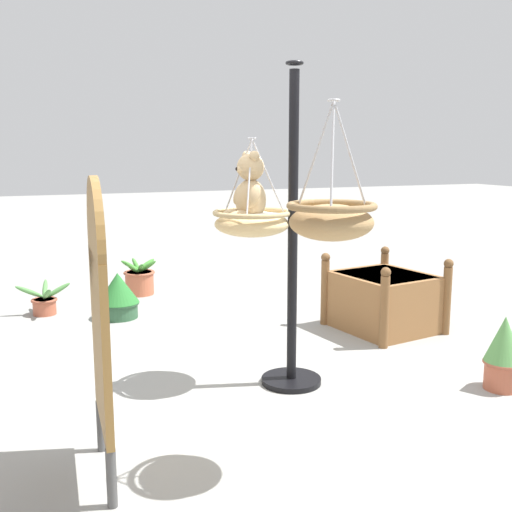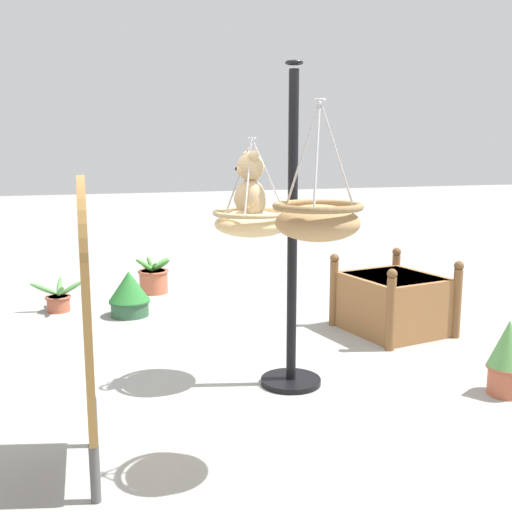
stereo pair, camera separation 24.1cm
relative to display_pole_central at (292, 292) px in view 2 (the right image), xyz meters
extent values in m
plane|color=gray|center=(0.15, 0.20, -0.69)|extent=(40.00, 40.00, 0.00)
cylinder|color=black|center=(0.00, 0.00, 0.42)|extent=(0.07, 0.07, 2.23)
cylinder|color=black|center=(0.00, 0.00, -0.67)|extent=(0.44, 0.44, 0.04)
torus|color=black|center=(0.00, 0.00, 1.58)|extent=(0.12, 0.12, 0.02)
ellipsoid|color=tan|center=(0.15, 0.25, 0.48)|extent=(0.53, 0.53, 0.18)
torus|color=tan|center=(0.15, 0.25, 0.56)|extent=(0.56, 0.56, 0.04)
ellipsoid|color=silver|center=(0.15, 0.25, 0.50)|extent=(0.47, 0.47, 0.15)
cylinder|color=#B7B7BC|center=(0.26, 0.31, 0.82)|extent=(0.23, 0.14, 0.52)
cylinder|color=#B7B7BC|center=(0.04, 0.31, 0.82)|extent=(0.23, 0.14, 0.52)
cylinder|color=#B7B7BC|center=(0.15, 0.13, 0.82)|extent=(0.01, 0.26, 0.52)
torus|color=#B7B7BC|center=(0.15, 0.25, 1.08)|extent=(0.06, 0.06, 0.01)
ellipsoid|color=tan|center=(0.15, 0.26, 0.65)|extent=(0.25, 0.21, 0.30)
sphere|color=tan|center=(0.15, 0.26, 0.88)|extent=(0.23, 0.23, 0.19)
ellipsoid|color=#D9B683|center=(0.15, 0.33, 0.87)|extent=(0.10, 0.08, 0.06)
sphere|color=black|center=(0.15, 0.36, 0.87)|extent=(0.03, 0.03, 0.03)
sphere|color=tan|center=(0.08, 0.26, 0.96)|extent=(0.07, 0.07, 0.07)
sphere|color=tan|center=(0.22, 0.26, 0.96)|extent=(0.07, 0.07, 0.07)
ellipsoid|color=tan|center=(0.02, 0.29, 0.69)|extent=(0.08, 0.14, 0.19)
ellipsoid|color=tan|center=(0.28, 0.29, 0.69)|extent=(0.08, 0.14, 0.19)
ellipsoid|color=tan|center=(0.08, 0.37, 0.55)|extent=(0.09, 0.17, 0.09)
ellipsoid|color=tan|center=(0.22, 0.37, 0.55)|extent=(0.09, 0.17, 0.09)
ellipsoid|color=#A37F51|center=(-1.15, 0.34, 0.64)|extent=(0.43, 0.43, 0.18)
torus|color=olive|center=(-1.15, 0.34, 0.73)|extent=(0.46, 0.46, 0.04)
cylinder|color=#B7B7BC|center=(-1.07, 0.39, 0.98)|extent=(0.19, 0.11, 0.52)
cylinder|color=#B7B7BC|center=(-1.24, 0.39, 0.98)|extent=(0.19, 0.11, 0.52)
cylinder|color=#B7B7BC|center=(-1.15, 0.24, 0.98)|extent=(0.01, 0.21, 0.52)
torus|color=#B7B7BC|center=(-1.15, 0.34, 1.24)|extent=(0.06, 0.06, 0.01)
cube|color=olive|center=(0.90, -1.40, -0.42)|extent=(0.95, 0.89, 0.54)
cube|color=#382819|center=(0.90, -1.40, -0.19)|extent=(0.83, 0.78, 0.06)
cylinder|color=brown|center=(0.43, -1.08, -0.37)|extent=(0.08, 0.08, 0.64)
cylinder|color=brown|center=(1.25, -0.96, -0.37)|extent=(0.08, 0.08, 0.64)
cylinder|color=brown|center=(0.54, -1.84, -0.37)|extent=(0.08, 0.08, 0.64)
cylinder|color=brown|center=(1.37, -1.71, -0.37)|extent=(0.08, 0.08, 0.64)
sphere|color=brown|center=(0.43, -1.08, -0.02)|extent=(0.09, 0.09, 0.09)
sphere|color=brown|center=(1.25, -0.96, -0.02)|extent=(0.09, 0.09, 0.09)
sphere|color=brown|center=(0.54, -1.84, -0.02)|extent=(0.09, 0.09, 0.09)
sphere|color=brown|center=(1.37, -1.71, -0.02)|extent=(0.09, 0.09, 0.09)
cylinder|color=#AD563D|center=(2.66, 1.58, -0.61)|extent=(0.23, 0.23, 0.16)
torus|color=#9C4E37|center=(2.66, 1.58, -0.54)|extent=(0.27, 0.27, 0.03)
cylinder|color=#382819|center=(2.66, 1.58, -0.54)|extent=(0.21, 0.21, 0.03)
ellipsoid|color=#56934C|center=(2.79, 1.56, -0.45)|extent=(0.29, 0.09, 0.20)
ellipsoid|color=#56934C|center=(2.68, 1.72, -0.44)|extent=(0.10, 0.30, 0.17)
ellipsoid|color=#56934C|center=(2.53, 1.56, -0.45)|extent=(0.30, 0.11, 0.18)
ellipsoid|color=#56934C|center=(2.65, 1.45, -0.45)|extent=(0.07, 0.29, 0.19)
cylinder|color=#2D5638|center=(2.24, 0.88, -0.61)|extent=(0.38, 0.38, 0.16)
torus|color=#294E32|center=(2.24, 0.88, -0.54)|extent=(0.42, 0.42, 0.03)
cylinder|color=#382819|center=(2.24, 0.88, -0.55)|extent=(0.34, 0.34, 0.03)
cone|color=#28702D|center=(2.24, 0.88, -0.38)|extent=(0.42, 0.42, 0.31)
cylinder|color=#BC6042|center=(3.18, 0.48, -0.56)|extent=(0.33, 0.33, 0.27)
torus|color=#A9573B|center=(3.18, 0.48, -0.43)|extent=(0.37, 0.37, 0.03)
cylinder|color=#382819|center=(3.18, 0.48, -0.44)|extent=(0.29, 0.29, 0.03)
ellipsoid|color=#478E38|center=(3.28, 0.50, -0.35)|extent=(0.24, 0.09, 0.16)
ellipsoid|color=#478E38|center=(3.23, 0.58, -0.35)|extent=(0.16, 0.23, 0.16)
ellipsoid|color=#478E38|center=(3.14, 0.57, -0.36)|extent=(0.13, 0.22, 0.19)
ellipsoid|color=#478E38|center=(3.07, 0.48, -0.34)|extent=(0.24, 0.05, 0.14)
ellipsoid|color=#478E38|center=(3.13, 0.39, -0.35)|extent=(0.15, 0.23, 0.17)
ellipsoid|color=#478E38|center=(3.23, 0.38, -0.34)|extent=(0.15, 0.24, 0.14)
cylinder|color=#AD563D|center=(-0.67, -1.35, -0.59)|extent=(0.24, 0.24, 0.21)
torus|color=#9C4E37|center=(-0.67, -1.35, -0.49)|extent=(0.28, 0.28, 0.03)
cylinder|color=#382819|center=(-0.67, -1.35, -0.50)|extent=(0.22, 0.22, 0.03)
cone|color=#56934C|center=(-0.67, -1.35, -0.32)|extent=(0.27, 0.27, 0.33)
cube|color=olive|center=(-0.80, 1.45, 0.05)|extent=(0.67, 0.08, 0.89)
cylinder|color=olive|center=(-0.80, 1.45, 0.55)|extent=(0.67, 0.08, 0.67)
cylinder|color=#4C4C4C|center=(-1.09, 1.47, -0.54)|extent=(0.05, 0.05, 0.30)
cylinder|color=#4C4C4C|center=(-0.51, 1.44, -0.54)|extent=(0.05, 0.05, 0.30)
camera|label=1|loc=(-3.81, 1.83, 1.01)|focal=42.34mm
camera|label=2|loc=(-3.90, 1.60, 1.01)|focal=42.34mm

